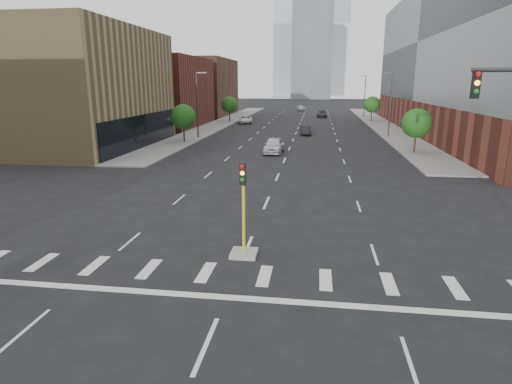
% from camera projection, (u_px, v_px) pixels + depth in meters
% --- Properties ---
extents(sidewalk_left_far, '(5.00, 92.00, 0.15)m').
position_uv_depth(sidewalk_left_far, '(224.00, 122.00, 84.09)').
color(sidewalk_left_far, gray).
rests_on(sidewalk_left_far, ground).
extents(sidewalk_right_far, '(5.00, 92.00, 0.15)m').
position_uv_depth(sidewalk_right_far, '(380.00, 124.00, 80.05)').
color(sidewalk_right_far, gray).
rests_on(sidewalk_right_far, ground).
extents(building_left_mid, '(20.00, 24.00, 14.00)m').
position_uv_depth(building_left_mid, '(61.00, 89.00, 51.43)').
color(building_left_mid, '#8E7750').
rests_on(building_left_mid, ground).
extents(building_left_far_a, '(20.00, 22.00, 12.00)m').
position_uv_depth(building_left_far_a, '(145.00, 92.00, 76.61)').
color(building_left_far_a, brown).
rests_on(building_left_far_a, ground).
extents(building_left_far_b, '(20.00, 24.00, 13.00)m').
position_uv_depth(building_left_far_b, '(188.00, 87.00, 101.42)').
color(building_left_far_b, brown).
rests_on(building_left_far_b, ground).
extents(building_right_main, '(24.00, 70.00, 22.00)m').
position_uv_depth(building_right_main, '(502.00, 59.00, 61.95)').
color(building_right_main, brown).
rests_on(building_right_main, ground).
extents(tower_left, '(22.00, 22.00, 70.00)m').
position_uv_depth(tower_left, '(297.00, 26.00, 214.40)').
color(tower_left, '#B2B7BC').
rests_on(tower_left, ground).
extents(tower_right, '(20.00, 20.00, 80.00)m').
position_uv_depth(tower_right, '(332.00, 25.00, 249.08)').
color(tower_right, '#B2B7BC').
rests_on(tower_right, ground).
extents(tower_mid, '(18.00, 18.00, 44.00)m').
position_uv_depth(tower_mid, '(312.00, 50.00, 197.40)').
color(tower_mid, slate).
rests_on(tower_mid, ground).
extents(median_traffic_signal, '(1.20, 1.20, 4.40)m').
position_uv_depth(median_traffic_signal, '(244.00, 236.00, 19.49)').
color(median_traffic_signal, '#999993').
rests_on(median_traffic_signal, ground).
extents(streetlight_right_a, '(1.60, 0.22, 9.07)m').
position_uv_depth(streetlight_right_a, '(390.00, 102.00, 60.82)').
color(streetlight_right_a, '#2D2D30').
rests_on(streetlight_right_a, ground).
extents(streetlight_right_b, '(1.60, 0.22, 9.07)m').
position_uv_depth(streetlight_right_b, '(364.00, 95.00, 94.37)').
color(streetlight_right_b, '#2D2D30').
rests_on(streetlight_right_b, ground).
extents(streetlight_left, '(1.60, 0.22, 9.07)m').
position_uv_depth(streetlight_left, '(198.00, 102.00, 59.63)').
color(streetlight_left, '#2D2D30').
rests_on(streetlight_left, ground).
extents(tree_left_near, '(3.20, 3.20, 4.85)m').
position_uv_depth(tree_left_near, '(183.00, 117.00, 55.32)').
color(tree_left_near, '#382619').
rests_on(tree_left_near, ground).
extents(tree_left_far, '(3.20, 3.20, 4.85)m').
position_uv_depth(tree_left_far, '(229.00, 105.00, 84.08)').
color(tree_left_far, '#382619').
rests_on(tree_left_far, ground).
extents(tree_right_near, '(3.20, 3.20, 4.85)m').
position_uv_depth(tree_right_near, '(417.00, 123.00, 46.76)').
color(tree_right_near, '#382619').
rests_on(tree_right_near, ground).
extents(tree_right_far, '(3.20, 3.20, 4.85)m').
position_uv_depth(tree_right_far, '(372.00, 105.00, 85.11)').
color(tree_right_far, '#382619').
rests_on(tree_right_far, ground).
extents(car_near_left, '(2.17, 5.10, 1.72)m').
position_uv_depth(car_near_left, '(274.00, 145.00, 48.00)').
color(car_near_left, silver).
rests_on(car_near_left, ground).
extents(car_mid_right, '(1.93, 4.29, 1.37)m').
position_uv_depth(car_mid_right, '(305.00, 130.00, 64.56)').
color(car_mid_right, black).
rests_on(car_mid_right, ground).
extents(car_far_left, '(3.27, 5.72, 1.50)m').
position_uv_depth(car_far_left, '(245.00, 119.00, 82.52)').
color(car_far_left, white).
rests_on(car_far_left, ground).
extents(car_deep_right, '(2.33, 5.33, 1.52)m').
position_uv_depth(car_deep_right, '(322.00, 114.00, 96.16)').
color(car_deep_right, '#222327').
rests_on(car_deep_right, ground).
extents(car_distant, '(2.57, 4.90, 1.59)m').
position_uv_depth(car_distant, '(301.00, 108.00, 117.82)').
color(car_distant, '#ACADB1').
rests_on(car_distant, ground).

